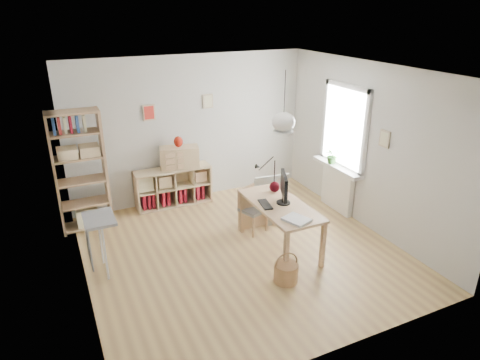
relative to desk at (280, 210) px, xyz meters
name	(u,v)px	position (x,y,z in m)	size (l,w,h in m)	color
ground	(242,251)	(-0.55, 0.15, -0.66)	(4.50, 4.50, 0.00)	tan
room_shell	(284,122)	(0.00, 0.00, 1.34)	(4.50, 4.50, 4.50)	silver
window_unit	(345,127)	(1.68, 0.75, 0.89)	(0.07, 1.16, 1.46)	white
radiator	(337,189)	(1.64, 0.75, -0.26)	(0.10, 0.80, 0.80)	white
windowsill	(337,167)	(1.59, 0.75, 0.17)	(0.22, 1.20, 0.06)	white
desk	(280,210)	(0.00, 0.00, 0.00)	(0.70, 1.50, 0.75)	tan
cube_shelf	(172,189)	(-1.02, 2.23, -0.36)	(1.40, 0.38, 0.72)	beige
tall_bookshelf	(79,167)	(-2.59, 1.95, 0.43)	(0.80, 0.38, 2.00)	tan
side_table	(95,230)	(-2.59, 0.50, 0.01)	(0.40, 0.55, 0.85)	gray
chair	(251,207)	(-0.13, 0.70, -0.23)	(0.47, 0.47, 0.76)	gray
wicker_basket	(286,272)	(-0.34, -0.79, -0.51)	(0.33, 0.33, 0.45)	#A5724A
storage_chest	(278,205)	(0.52, 0.95, -0.43)	(0.72, 0.80, 0.69)	silver
monitor	(284,187)	(0.06, 0.02, 0.35)	(0.26, 0.50, 0.46)	black
keyboard	(265,204)	(-0.21, 0.08, 0.10)	(0.13, 0.36, 0.02)	black
task_lamp	(265,171)	(0.06, 0.61, 0.40)	(0.43, 0.16, 0.46)	black
yarn_ball	(275,187)	(0.15, 0.44, 0.18)	(0.17, 0.17, 0.17)	#490910
paper_tray	(297,220)	(-0.06, -0.55, 0.11)	(0.27, 0.34, 0.03)	white
drawer_chest	(179,157)	(-0.85, 2.19, 0.26)	(0.69, 0.32, 0.40)	beige
red_vase	(178,142)	(-0.86, 2.19, 0.56)	(0.16, 0.16, 0.20)	#AA1B0E
potted_plant	(332,155)	(1.57, 0.89, 0.35)	(0.27, 0.23, 0.30)	#2A5B22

